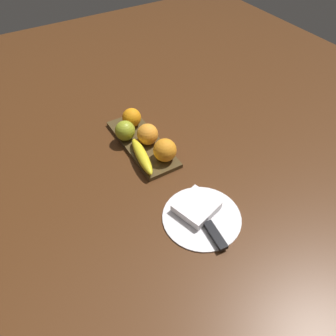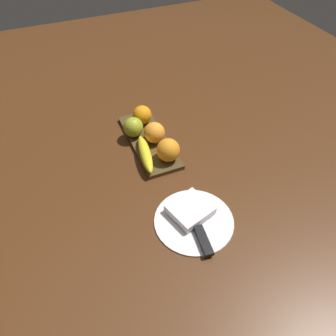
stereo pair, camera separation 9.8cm
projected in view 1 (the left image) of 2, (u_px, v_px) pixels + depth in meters
ground_plane at (146, 150)px, 1.11m from camera, size 2.40×2.40×0.00m
fruit_tray at (141, 144)px, 1.12m from camera, size 0.33×0.12×0.01m
apple at (125, 131)px, 1.10m from camera, size 0.07×0.07×0.07m
banana at (142, 156)px, 1.04m from camera, size 0.18×0.06×0.04m
orange_near_apple at (132, 118)px, 1.15m from camera, size 0.07×0.07×0.07m
orange_near_banana at (148, 134)px, 1.08m from camera, size 0.07×0.07×0.07m
orange_center at (165, 150)px, 1.03m from camera, size 0.07×0.07×0.07m
dinner_plate at (201, 217)px, 0.91m from camera, size 0.22×0.22×0.01m
folded_napkin at (196, 207)px, 0.91m from camera, size 0.13×0.13×0.02m
knife at (212, 231)px, 0.86m from camera, size 0.18×0.04×0.01m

